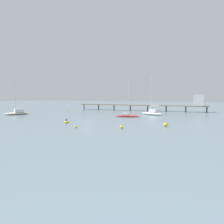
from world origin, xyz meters
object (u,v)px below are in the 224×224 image
(sailboat_cream, at_px, (17,112))
(mooring_buoy_mid, at_px, (76,127))
(pier, at_px, (169,103))
(sailboat_red, at_px, (127,115))
(mooring_buoy_far, at_px, (68,111))
(mooring_buoy_near, at_px, (165,125))
(dinghy_yellow, at_px, (67,122))
(sailboat_white, at_px, (152,112))
(mooring_buoy_outer, at_px, (121,127))

(sailboat_cream, distance_m, mooring_buoy_mid, 43.61)
(pier, height_order, sailboat_cream, sailboat_cream)
(sailboat_red, relative_size, mooring_buoy_far, 17.70)
(mooring_buoy_far, distance_m, mooring_buoy_mid, 50.10)
(pier, height_order, mooring_buoy_far, pier)
(sailboat_red, bearing_deg, sailboat_cream, -168.72)
(mooring_buoy_near, bearing_deg, sailboat_red, 130.19)
(sailboat_cream, bearing_deg, dinghy_yellow, -23.51)
(mooring_buoy_mid, bearing_deg, pier, 80.35)
(sailboat_white, distance_m, sailboat_cream, 49.44)
(mooring_buoy_outer, bearing_deg, mooring_buoy_far, 135.89)
(mooring_buoy_near, xyz_separation_m, mooring_buoy_far, (-46.91, 30.68, -0.12))
(sailboat_white, bearing_deg, pier, 82.08)
(sailboat_white, distance_m, mooring_buoy_outer, 36.99)
(sailboat_cream, bearing_deg, pier, 38.90)
(sailboat_red, distance_m, sailboat_cream, 40.63)
(sailboat_white, height_order, mooring_buoy_near, sailboat_white)
(mooring_buoy_near, height_order, mooring_buoy_mid, mooring_buoy_near)
(sailboat_red, distance_m, mooring_buoy_far, 33.06)
(mooring_buoy_outer, bearing_deg, mooring_buoy_near, 40.75)
(pier, bearing_deg, mooring_buoy_outer, -90.69)
(sailboat_white, height_order, dinghy_yellow, sailboat_white)
(sailboat_red, distance_m, dinghy_yellow, 23.18)
(pier, bearing_deg, sailboat_cream, -141.10)
(sailboat_red, height_order, dinghy_yellow, sailboat_red)
(sailboat_red, distance_m, mooring_buoy_near, 24.80)
(dinghy_yellow, distance_m, mooring_buoy_outer, 17.75)
(sailboat_cream, height_order, mooring_buoy_far, sailboat_cream)
(sailboat_white, xyz_separation_m, mooring_buoy_outer, (2.12, -36.93, -0.57))
(dinghy_yellow, bearing_deg, mooring_buoy_near, 5.28)
(pier, xyz_separation_m, sailboat_cream, (-48.45, -39.10, -2.97))
(mooring_buoy_outer, xyz_separation_m, mooring_buoy_far, (-38.83, 37.64, -0.00))
(mooring_buoy_near, relative_size, mooring_buoy_far, 1.39)
(sailboat_white, xyz_separation_m, sailboat_red, (-5.81, -11.03, -0.26))
(sailboat_cream, bearing_deg, mooring_buoy_mid, -28.72)
(mooring_buoy_outer, distance_m, mooring_buoy_near, 10.66)
(sailboat_red, bearing_deg, pier, 74.56)
(dinghy_yellow, bearing_deg, mooring_buoy_far, 123.32)
(mooring_buoy_near, bearing_deg, sailboat_white, 108.79)
(pier, height_order, dinghy_yellow, pier)
(mooring_buoy_near, distance_m, mooring_buoy_mid, 20.23)
(dinghy_yellow, height_order, mooring_buoy_mid, dinghy_yellow)
(sailboat_cream, bearing_deg, mooring_buoy_outer, -20.60)
(sailboat_white, relative_size, sailboat_cream, 1.06)
(sailboat_white, relative_size, dinghy_yellow, 4.89)
(mooring_buoy_outer, bearing_deg, sailboat_white, 93.28)
(sailboat_cream, xyz_separation_m, mooring_buoy_outer, (47.77, -17.96, -0.57))
(sailboat_white, xyz_separation_m, dinghy_yellow, (-15.02, -32.30, -0.68))
(sailboat_cream, distance_m, mooring_buoy_far, 21.62)
(sailboat_red, relative_size, dinghy_yellow, 3.83)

